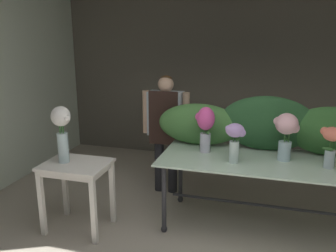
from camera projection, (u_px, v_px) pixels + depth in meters
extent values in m
plane|color=#9E9384|center=(221.00, 208.00, 4.24)|extent=(8.21, 8.21, 0.00)
cube|color=#5B564C|center=(240.00, 70.00, 5.59)|extent=(5.98, 0.12, 2.97)
cube|color=silver|center=(0.00, 77.00, 4.65)|extent=(0.12, 3.85, 2.97)
cube|color=#B7D3BC|center=(261.00, 161.00, 3.62)|extent=(2.10, 0.92, 0.02)
cylinder|color=#2D2D33|center=(164.00, 199.00, 3.64)|extent=(0.05, 0.05, 0.76)
sphere|color=#2D2D33|center=(164.00, 229.00, 3.73)|extent=(0.07, 0.07, 0.07)
cylinder|color=#2D2D33|center=(181.00, 173.00, 4.31)|extent=(0.05, 0.05, 0.76)
sphere|color=#2D2D33|center=(180.00, 199.00, 4.40)|extent=(0.07, 0.07, 0.07)
cylinder|color=#2D2D33|center=(258.00, 205.00, 3.75)|extent=(1.90, 0.03, 0.03)
cube|color=silver|center=(76.00, 165.00, 3.62)|extent=(0.67, 0.52, 0.03)
cube|color=silver|center=(76.00, 169.00, 3.63)|extent=(0.61, 0.46, 0.06)
cube|color=silver|center=(42.00, 203.00, 3.59)|extent=(0.05, 0.05, 0.72)
cube|color=silver|center=(94.00, 211.00, 3.43)|extent=(0.05, 0.05, 0.72)
cube|color=silver|center=(65.00, 186.00, 4.00)|extent=(0.05, 0.05, 0.72)
cube|color=silver|center=(112.00, 192.00, 3.84)|extent=(0.05, 0.05, 0.72)
cylinder|color=#232328|center=(159.00, 162.00, 4.64)|extent=(0.12, 0.12, 0.79)
cylinder|color=#232328|center=(173.00, 164.00, 4.59)|extent=(0.12, 0.12, 0.79)
cube|color=#B2BCC6|center=(166.00, 113.00, 4.44)|extent=(0.44, 0.22, 0.56)
cube|color=black|center=(163.00, 118.00, 4.35)|extent=(0.37, 0.02, 0.68)
cylinder|color=#D8AD8E|center=(146.00, 112.00, 4.51)|extent=(0.09, 0.09, 0.55)
cylinder|color=#D8AD8E|center=(186.00, 114.00, 4.37)|extent=(0.09, 0.09, 0.55)
sphere|color=#D8AD8E|center=(166.00, 84.00, 4.35)|extent=(0.20, 0.20, 0.20)
ellipsoid|color=brown|center=(166.00, 79.00, 4.35)|extent=(0.15, 0.15, 0.09)
ellipsoid|color=#477F3D|center=(199.00, 124.00, 4.07)|extent=(0.97, 0.29, 0.49)
ellipsoid|color=#28562D|center=(267.00, 123.00, 3.85)|extent=(1.04, 0.22, 0.61)
ellipsoid|color=#387033|center=(330.00, 131.00, 3.69)|extent=(0.86, 0.27, 0.53)
cylinder|color=silver|center=(234.00, 152.00, 3.52)|extent=(0.10, 0.10, 0.22)
cylinder|color=#9EBCB2|center=(234.00, 158.00, 3.53)|extent=(0.09, 0.09, 0.09)
cylinder|color=#387033|center=(236.00, 148.00, 3.50)|extent=(0.01, 0.01, 0.29)
cylinder|color=#387033|center=(233.00, 147.00, 3.53)|extent=(0.01, 0.01, 0.29)
cylinder|color=#387033|center=(233.00, 148.00, 3.50)|extent=(0.01, 0.01, 0.29)
ellipsoid|color=#B28ED1|center=(235.00, 130.00, 3.46)|extent=(0.19, 0.19, 0.14)
sphere|color=#B28ED1|center=(228.00, 128.00, 3.45)|extent=(0.06, 0.06, 0.06)
sphere|color=#B28ED1|center=(242.00, 133.00, 3.43)|extent=(0.08, 0.08, 0.08)
ellipsoid|color=#477F3D|center=(237.00, 139.00, 3.51)|extent=(0.07, 0.11, 0.03)
cylinder|color=silver|center=(284.00, 151.00, 3.59)|extent=(0.13, 0.13, 0.20)
cylinder|color=#9EBCB2|center=(284.00, 156.00, 3.60)|extent=(0.12, 0.12, 0.08)
cylinder|color=#477F3D|center=(288.00, 145.00, 3.56)|extent=(0.01, 0.01, 0.31)
cylinder|color=#477F3D|center=(284.00, 144.00, 3.59)|extent=(0.01, 0.01, 0.31)
cylinder|color=#477F3D|center=(284.00, 145.00, 3.56)|extent=(0.01, 0.01, 0.31)
ellipsoid|color=#EFB2BC|center=(287.00, 124.00, 3.51)|extent=(0.23, 0.23, 0.21)
sphere|color=#EFB2BC|center=(278.00, 121.00, 3.56)|extent=(0.09, 0.09, 0.09)
sphere|color=#EFB2BC|center=(294.00, 128.00, 3.51)|extent=(0.11, 0.11, 0.11)
ellipsoid|color=#2D6028|center=(286.00, 139.00, 3.58)|extent=(0.06, 0.11, 0.03)
cylinder|color=silver|center=(329.00, 159.00, 3.38)|extent=(0.10, 0.10, 0.18)
cylinder|color=#9EBCB2|center=(329.00, 164.00, 3.39)|extent=(0.09, 0.09, 0.08)
cylinder|color=#2D6028|center=(333.00, 153.00, 3.36)|extent=(0.01, 0.01, 0.29)
cylinder|color=#2D6028|center=(329.00, 152.00, 3.39)|extent=(0.01, 0.01, 0.29)
cylinder|color=#2D6028|center=(329.00, 153.00, 3.36)|extent=(0.01, 0.01, 0.29)
ellipsoid|color=#EF7A60|center=(332.00, 134.00, 3.32)|extent=(0.18, 0.18, 0.14)
sphere|color=#EF7A60|center=(325.00, 131.00, 3.36)|extent=(0.08, 0.08, 0.08)
ellipsoid|color=#387033|center=(328.00, 149.00, 3.33)|extent=(0.11, 0.07, 0.03)
cylinder|color=silver|center=(205.00, 143.00, 3.84)|extent=(0.12, 0.12, 0.21)
cylinder|color=#9EBCB2|center=(205.00, 148.00, 3.86)|extent=(0.11, 0.11, 0.09)
cylinder|color=#387033|center=(207.00, 138.00, 3.83)|extent=(0.01, 0.01, 0.29)
cylinder|color=#387033|center=(205.00, 138.00, 3.85)|extent=(0.01, 0.01, 0.29)
cylinder|color=#387033|center=(204.00, 139.00, 3.82)|extent=(0.01, 0.01, 0.29)
ellipsoid|color=#E54C9E|center=(206.00, 119.00, 3.77)|extent=(0.19, 0.19, 0.25)
sphere|color=#E54C9E|center=(200.00, 117.00, 3.80)|extent=(0.10, 0.10, 0.10)
ellipsoid|color=#387033|center=(207.00, 132.00, 3.78)|extent=(0.08, 0.11, 0.03)
cylinder|color=silver|center=(63.00, 148.00, 3.61)|extent=(0.11, 0.11, 0.31)
cylinder|color=#9EBCB2|center=(64.00, 156.00, 3.64)|extent=(0.10, 0.10, 0.13)
cylinder|color=#387033|center=(64.00, 142.00, 3.59)|extent=(0.01, 0.01, 0.42)
cylinder|color=#387033|center=(63.00, 141.00, 3.62)|extent=(0.01, 0.01, 0.42)
cylinder|color=#387033|center=(61.00, 142.00, 3.58)|extent=(0.01, 0.01, 0.42)
ellipsoid|color=white|center=(61.00, 116.00, 3.53)|extent=(0.20, 0.20, 0.20)
sphere|color=white|center=(54.00, 117.00, 3.54)|extent=(0.06, 0.06, 0.06)
sphere|color=white|center=(67.00, 118.00, 3.48)|extent=(0.07, 0.07, 0.07)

